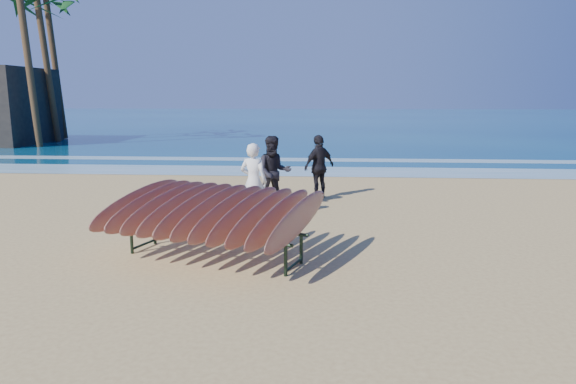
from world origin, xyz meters
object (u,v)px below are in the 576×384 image
surfboard_rack (213,211)px  person_white (254,181)px  person_dark_b (319,167)px  person_dark_a (274,172)px  palm_mid (42,9)px

surfboard_rack → person_white: size_ratio=2.22×
surfboard_rack → person_dark_b: size_ratio=2.22×
person_dark_a → palm_mid: size_ratio=0.21×
person_white → palm_mid: bearing=-35.3°
surfboard_rack → person_dark_b: 5.73m
surfboard_rack → person_dark_a: (0.64, 4.08, 0.07)m
person_dark_a → person_white: bearing=-120.0°
surfboard_rack → palm_mid: bearing=142.9°
person_white → person_dark_a: person_dark_a is taller
person_white → palm_mid: size_ratio=0.20×
person_dark_b → palm_mid: 23.51m
surfboard_rack → palm_mid: 26.52m
palm_mid → surfboard_rack: bearing=-56.1°
surfboard_rack → person_white: (0.30, 2.90, 0.04)m
surfboard_rack → person_white: bearing=103.2°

